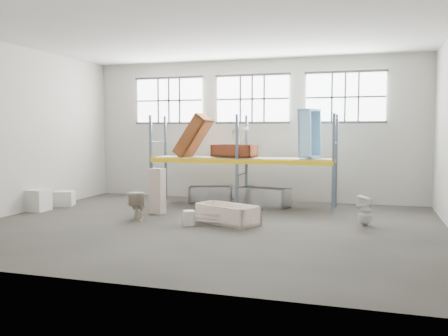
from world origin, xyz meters
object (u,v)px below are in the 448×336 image
at_px(rust_tub_flat, 234,151).
at_px(toilet_white, 365,211).
at_px(blue_tub_upright, 310,133).
at_px(steel_tub_right, 263,197).
at_px(cistern_tall, 157,191).
at_px(bucket, 189,218).
at_px(carton_near, 35,200).
at_px(bathtub_beige, 227,214).
at_px(toilet_beige, 138,205).
at_px(steel_tub_left, 211,194).

bearing_deg(rust_tub_flat, toilet_white, -28.31).
relative_size(toilet_white, blue_tub_upright, 0.52).
distance_m(steel_tub_right, blue_tub_upright, 2.57).
height_order(cistern_tall, blue_tub_upright, blue_tub_upright).
bearing_deg(cistern_tall, rust_tub_flat, 63.73).
height_order(bucket, carton_near, carton_near).
height_order(toilet_white, bucket, toilet_white).
bearing_deg(toilet_white, carton_near, -63.92).
distance_m(blue_tub_upright, bucket, 4.98).
xyz_separation_m(bathtub_beige, carton_near, (-6.28, 0.24, 0.08)).
bearing_deg(bathtub_beige, carton_near, -158.22).
height_order(toilet_white, blue_tub_upright, blue_tub_upright).
xyz_separation_m(rust_tub_flat, blue_tub_upright, (2.46, 0.02, 0.57)).
bearing_deg(toilet_beige, cistern_tall, -117.48).
xyz_separation_m(cistern_tall, steel_tub_left, (0.78, 2.68, -0.41)).
bearing_deg(bucket, rust_tub_flat, 86.40).
xyz_separation_m(bathtub_beige, rust_tub_flat, (-0.66, 3.04, 1.57)).
relative_size(steel_tub_left, bucket, 3.87).
bearing_deg(steel_tub_right, toilet_beige, -130.57).
bearing_deg(toilet_white, cistern_tall, -68.06).
bearing_deg(carton_near, toilet_beige, -6.22).
bearing_deg(toilet_beige, steel_tub_left, -124.68).
distance_m(toilet_white, bucket, 4.62).
height_order(toilet_beige, blue_tub_upright, blue_tub_upright).
xyz_separation_m(steel_tub_left, carton_near, (-4.63, -3.32, 0.06)).
height_order(steel_tub_left, rust_tub_flat, rust_tub_flat).
xyz_separation_m(toilet_beige, rust_tub_flat, (1.89, 3.21, 1.41)).
bearing_deg(toilet_white, steel_tub_left, -95.22).
relative_size(bathtub_beige, steel_tub_left, 1.16).
relative_size(toilet_white, steel_tub_right, 0.48).
relative_size(steel_tub_left, carton_near, 1.92).
xyz_separation_m(toilet_beige, toilet_white, (6.10, 0.94, -0.01)).
relative_size(bathtub_beige, cistern_tall, 1.27).
distance_m(steel_tub_left, carton_near, 5.70).
xyz_separation_m(toilet_white, carton_near, (-9.83, -0.54, -0.06)).
distance_m(toilet_beige, toilet_white, 6.17).
xyz_separation_m(toilet_beige, carton_near, (-3.74, 0.41, -0.07)).
height_order(rust_tub_flat, blue_tub_upright, blue_tub_upright).
bearing_deg(toilet_beige, steel_tub_right, -151.76).
bearing_deg(toilet_white, blue_tub_upright, -119.66).
xyz_separation_m(steel_tub_right, blue_tub_upright, (1.50, -0.11, 2.09)).
distance_m(bathtub_beige, blue_tub_upright, 4.15).
xyz_separation_m(bathtub_beige, cistern_tall, (-2.43, 0.88, 0.43)).
bearing_deg(rust_tub_flat, cistern_tall, -129.37).
distance_m(blue_tub_upright, carton_near, 8.81).
bearing_deg(carton_near, blue_tub_upright, 19.23).
distance_m(cistern_tall, steel_tub_left, 2.82).
relative_size(toilet_beige, rust_tub_flat, 0.57).
distance_m(rust_tub_flat, carton_near, 6.46).
height_order(toilet_beige, carton_near, toilet_beige).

